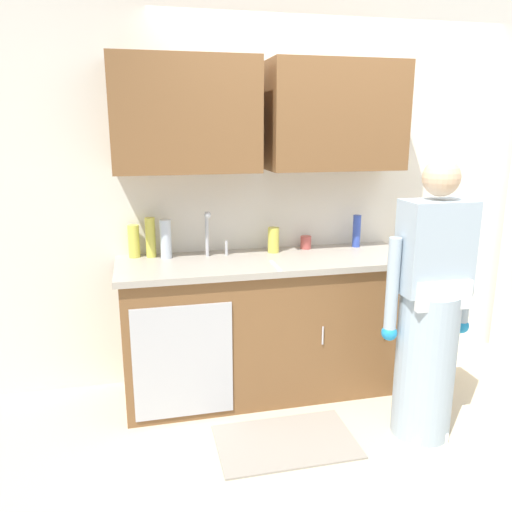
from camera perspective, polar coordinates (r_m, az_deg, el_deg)
The scene contains 14 objects.
ground_plane at distance 3.31m, azimuth 14.25°, elevation -18.76°, with size 9.00×9.00×0.00m, color beige.
kitchen_wall_with_uppers at distance 3.66m, azimuth 6.55°, elevation 9.39°, with size 4.80×0.44×2.70m.
counter_cabinet at distance 3.50m, azimuth 1.23°, elevation -8.08°, with size 1.90×0.62×0.90m.
countertop at distance 3.35m, azimuth 1.32°, elevation -0.60°, with size 1.96×0.66×0.04m, color #A8A093.
sink at distance 3.29m, azimuth -4.45°, elevation -0.82°, with size 0.50×0.36×0.35m.
person_at_sink at distance 3.08m, azimuth 18.79°, elevation -7.21°, with size 0.55×0.34×1.62m.
floor_mat at distance 3.15m, azimuth 3.36°, elevation -20.07°, with size 0.80×0.50×0.01m, color gray.
bottle_water_short at distance 3.72m, azimuth 11.23°, elevation 2.77°, with size 0.06×0.06×0.23m, color #334CB2.
bottle_dish_liquid at distance 3.49m, azimuth 1.97°, elevation 1.81°, with size 0.08×0.08×0.17m, color #D8D14C.
bottle_soap at distance 3.45m, azimuth -13.55°, elevation 1.62°, with size 0.07×0.07×0.22m, color #D8D14C.
bottle_cleaner_spray at distance 3.38m, azimuth -10.10°, elevation 1.89°, with size 0.07×0.07×0.26m, color silver.
bottle_water_tall at distance 3.43m, azimuth -11.75°, elevation 2.05°, with size 0.07×0.07×0.26m, color #D8D14C.
cup_by_sink at distance 3.62m, azimuth 5.61°, elevation 1.53°, with size 0.08×0.08×0.09m, color #B24C47.
knife_on_counter at distance 3.16m, azimuth 2.21°, elevation -1.10°, with size 0.24×0.02×0.01m, color silver.
Camera 1 is at (-1.36, -2.44, 1.78)m, focal length 35.64 mm.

